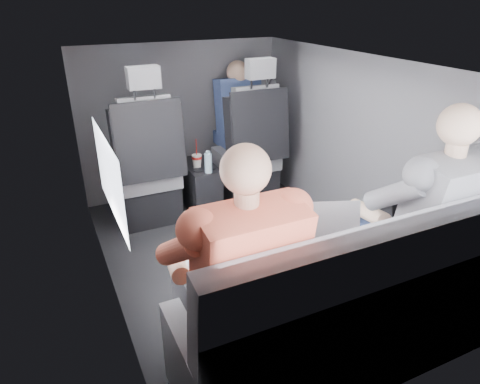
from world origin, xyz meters
name	(u,v)px	position (x,y,z in m)	size (l,w,h in m)	color
floor	(244,258)	(0.00, 0.00, 0.00)	(2.60, 2.60, 0.00)	black
ceiling	(245,62)	(0.00, 0.00, 1.35)	(2.60, 2.60, 0.00)	#B2B2AD
panel_left	(101,195)	(-0.90, 0.00, 0.68)	(0.02, 2.60, 1.35)	#56565B
panel_right	(356,150)	(0.90, 0.00, 0.68)	(0.02, 2.60, 1.35)	#56565B
panel_front	(181,121)	(0.00, 1.30, 0.68)	(1.80, 0.02, 1.35)	#56565B
panel_back	(388,281)	(0.00, -1.30, 0.68)	(1.80, 0.02, 1.35)	#56565B
side_window	(109,177)	(-0.88, -0.30, 0.90)	(0.02, 0.75, 0.42)	white
seatbelt	(259,118)	(0.45, 0.67, 0.80)	(0.05, 0.01, 0.65)	black
front_seat_left	(147,175)	(-0.45, 0.84, 0.40)	(0.52, 0.58, 1.26)	black
front_seat_right	(249,158)	(0.45, 0.84, 0.40)	(0.52, 0.58, 1.26)	black
center_console	(200,186)	(0.00, 0.88, 0.20)	(0.24, 0.48, 0.41)	black
rear_bench	(341,316)	(0.00, -1.06, 0.31)	(1.60, 0.57, 0.92)	slate
soda_cup	(197,161)	(-0.04, 0.82, 0.46)	(0.08, 0.08, 0.25)	white
water_bottle	(208,163)	(0.01, 0.69, 0.48)	(0.06, 0.06, 0.18)	#A7CEE2
laptop_white	(216,254)	(-0.52, -0.77, 0.63)	(0.40, 0.45, 0.24)	white
laptop_silver	(306,234)	(-0.05, -0.80, 0.64)	(0.44, 0.45, 0.26)	silver
laptop_black	(400,212)	(0.55, -0.81, 0.63)	(0.33, 0.30, 0.23)	black
passenger_rear_left	(234,277)	(-0.52, -0.97, 0.64)	(0.52, 0.63, 1.25)	#38383E
passenger_rear_right	(420,222)	(0.52, -0.97, 0.65)	(0.54, 0.65, 1.28)	navy
passenger_front_right	(238,112)	(0.46, 1.10, 0.75)	(0.39, 0.39, 0.76)	navy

